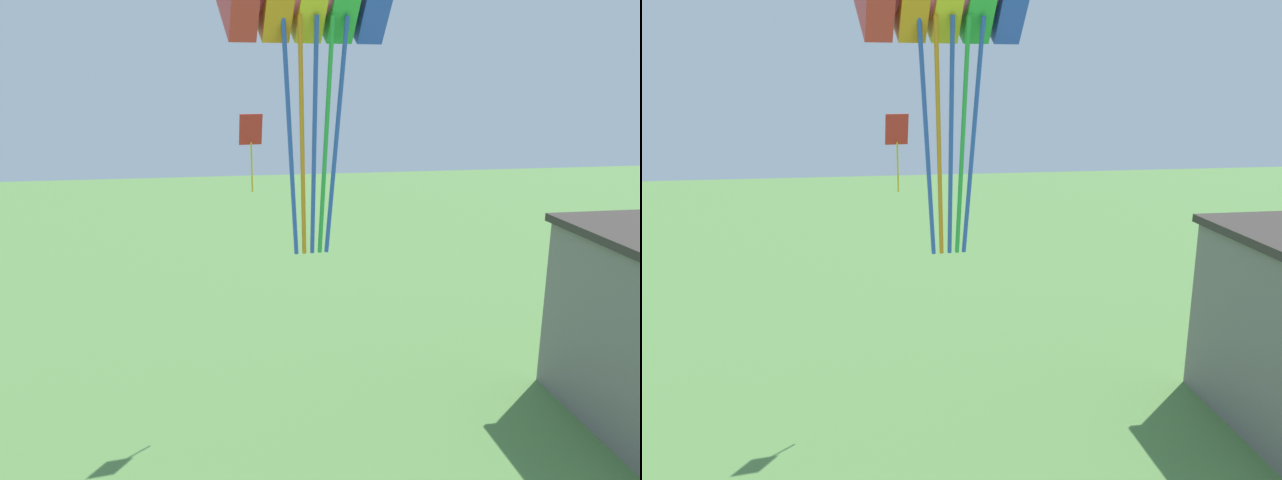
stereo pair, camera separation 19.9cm
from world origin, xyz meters
The scene contains 1 object.
kite_red_diamond centered at (-0.90, 16.60, 7.94)m, with size 0.70×0.37×2.28m.
Camera 1 is at (-1.89, -1.68, 9.73)m, focal length 35.00 mm.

